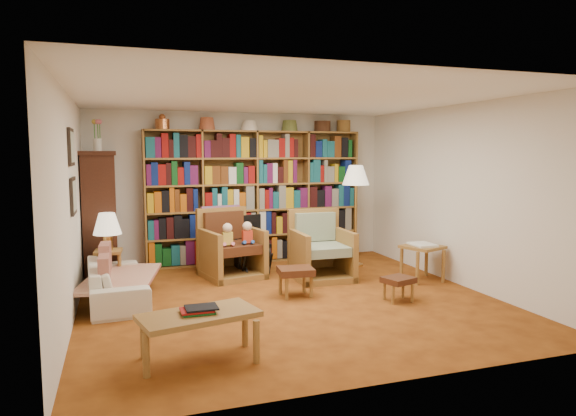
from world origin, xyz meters
name	(u,v)px	position (x,y,z in m)	size (l,w,h in m)	color
floor	(289,299)	(0.00, 0.00, 0.00)	(5.00, 5.00, 0.00)	#924D16
ceiling	(289,98)	(0.00, 0.00, 2.50)	(5.00, 5.00, 0.00)	white
wall_back	(242,187)	(0.00, 2.50, 1.25)	(5.00, 5.00, 0.00)	white
wall_front	(391,229)	(0.00, -2.50, 1.25)	(5.00, 5.00, 0.00)	white
wall_left	(70,207)	(-2.50, 0.00, 1.25)	(5.00, 5.00, 0.00)	white
wall_right	(459,195)	(2.50, 0.00, 1.25)	(5.00, 5.00, 0.00)	white
bookshelf	(256,193)	(0.20, 2.33, 1.17)	(3.60, 0.30, 2.42)	olive
curio_cabinet	(100,213)	(-2.25, 2.00, 0.95)	(0.50, 0.95, 2.40)	#381A0F
framed_pictures	(72,172)	(-2.48, 0.30, 1.62)	(0.03, 0.52, 0.97)	black
sofa	(117,282)	(-2.05, 0.59, 0.24)	(0.65, 1.66, 0.48)	beige
sofa_throw	(121,277)	(-2.00, 0.59, 0.30)	(0.80, 1.48, 0.04)	beige
cushion_left	(105,261)	(-2.18, 0.94, 0.45)	(0.13, 0.41, 0.41)	maroon
cushion_right	(104,273)	(-2.18, 0.24, 0.45)	(0.12, 0.38, 0.38)	maroon
side_table_lamp	(109,260)	(-2.15, 1.34, 0.37)	(0.38, 0.38, 0.51)	olive
table_lamp	(107,225)	(-2.15, 1.34, 0.86)	(0.38, 0.38, 0.51)	#C68E3F
armchair_leather	(230,248)	(-0.43, 1.47, 0.42)	(0.98, 1.01, 1.03)	olive
armchair_sage	(319,252)	(0.79, 0.94, 0.38)	(0.81, 0.84, 1.00)	olive
wheelchair	(251,246)	(-0.07, 1.63, 0.40)	(0.54, 0.69, 0.87)	black
floor_lamp	(356,179)	(1.64, 1.49, 1.41)	(0.43, 0.43, 1.64)	#C68E3F
side_table_papers	(422,251)	(2.13, 0.30, 0.43)	(0.64, 0.64, 0.54)	olive
footstool_a	(296,273)	(0.13, 0.09, 0.30)	(0.48, 0.42, 0.37)	#4A2513
footstool_b	(398,282)	(1.27, -0.51, 0.25)	(0.43, 0.39, 0.30)	#4A2513
coffee_table	(199,319)	(-1.36, -1.57, 0.38)	(1.11, 0.73, 0.49)	olive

